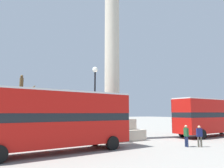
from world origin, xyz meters
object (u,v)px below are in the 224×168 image
object	(u,v)px
bus_a	(58,118)
pedestrian_near_lamp	(186,135)
street_lamp	(95,95)
bus_b	(212,116)
pedestrian_by_plinth	(199,135)
equestrian_statue	(19,121)
monument_column	(112,74)

from	to	relation	value
bus_a	pedestrian_near_lamp	size ratio (longest dim) A/B	6.32
street_lamp	pedestrian_near_lamp	bearing A→B (deg)	-46.79
bus_b	pedestrian_by_plinth	world-z (taller)	bus_b
pedestrian_by_plinth	bus_a	bearing A→B (deg)	7.44
equestrian_statue	bus_a	bearing A→B (deg)	-90.25
equestrian_statue	pedestrian_by_plinth	world-z (taller)	equestrian_statue
bus_b	equestrian_statue	bearing A→B (deg)	161.39
bus_a	street_lamp	world-z (taller)	street_lamp
bus_a	monument_column	bearing A→B (deg)	27.19
bus_b	street_lamp	xyz separation A→B (m)	(-14.81, 2.12, 1.92)
bus_b	pedestrian_near_lamp	xyz separation A→B (m)	(-9.53, -3.49, -1.41)
pedestrian_by_plinth	bus_b	bearing A→B (deg)	-126.18
bus_b	street_lamp	distance (m)	15.08
bus_b	pedestrian_by_plinth	xyz separation A→B (m)	(-8.71, -4.13, -1.44)
monument_column	pedestrian_near_lamp	distance (m)	9.65
bus_a	pedestrian_by_plinth	distance (m)	11.18
bus_a	pedestrian_near_lamp	bearing A→B (deg)	-20.87
bus_b	pedestrian_near_lamp	world-z (taller)	bus_b
street_lamp	bus_a	bearing A→B (deg)	-151.87
pedestrian_near_lamp	equestrian_statue	bearing A→B (deg)	63.10
pedestrian_near_lamp	pedestrian_by_plinth	bearing A→B (deg)	-109.96
bus_b	equestrian_statue	world-z (taller)	equestrian_statue
bus_a	pedestrian_near_lamp	distance (m)	10.19
bus_b	pedestrian_by_plinth	size ratio (longest dim) A/B	6.64
monument_column	bus_b	world-z (taller)	monument_column
bus_b	pedestrian_by_plinth	bearing A→B (deg)	-153.93
street_lamp	pedestrian_by_plinth	world-z (taller)	street_lamp
equestrian_statue	pedestrian_by_plinth	distance (m)	15.96
pedestrian_by_plinth	street_lamp	bearing A→B (deg)	-17.30
monument_column	equestrian_statue	distance (m)	10.15
bus_a	equestrian_statue	distance (m)	7.27
monument_column	equestrian_statue	xyz separation A→B (m)	(-8.33, 3.16, -4.87)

